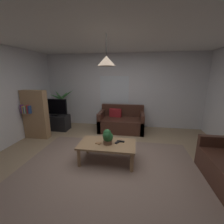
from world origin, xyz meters
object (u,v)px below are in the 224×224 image
at_px(potted_palm_corner, 62,110).
at_px(couch_under_window, 121,122).
at_px(tv, 54,107).
at_px(potted_plant_on_table, 108,136).
at_px(coffee_table, 107,146).
at_px(book_on_table_0, 98,143).
at_px(pendant_lamp, 106,61).
at_px(remote_on_table_1, 118,142).
at_px(tv_stand, 56,122).
at_px(bookshelf_corner, 35,114).
at_px(remote_on_table_0, 121,141).

bearing_deg(potted_palm_corner, couch_under_window, -6.30).
height_order(couch_under_window, tv, tv).
bearing_deg(potted_plant_on_table, couch_under_window, 87.04).
distance_m(coffee_table, tv, 2.67).
bearing_deg(book_on_table_0, pendant_lamp, 12.89).
distance_m(remote_on_table_1, tv_stand, 2.79).
bearing_deg(bookshelf_corner, tv_stand, 75.32).
distance_m(remote_on_table_1, pendant_lamp, 1.64).
height_order(tv_stand, potted_palm_corner, potted_palm_corner).
xyz_separation_m(tv_stand, potted_palm_corner, (0.00, 0.51, 0.31)).
xyz_separation_m(couch_under_window, tv, (-2.21, -0.29, 0.51)).
height_order(book_on_table_0, bookshelf_corner, bookshelf_corner).
distance_m(couch_under_window, remote_on_table_1, 1.83).
distance_m(book_on_table_0, tv, 2.55).
height_order(coffee_table, remote_on_table_1, remote_on_table_1).
relative_size(coffee_table, tv, 1.31).
xyz_separation_m(remote_on_table_1, potted_plant_on_table, (-0.21, -0.09, 0.15)).
relative_size(coffee_table, potted_plant_on_table, 3.72).
relative_size(coffee_table, bookshelf_corner, 0.84).
bearing_deg(couch_under_window, pendant_lamp, -93.43).
bearing_deg(bookshelf_corner, remote_on_table_1, -18.59).
bearing_deg(potted_plant_on_table, remote_on_table_0, 28.07).
relative_size(remote_on_table_0, potted_plant_on_table, 0.51).
bearing_deg(pendant_lamp, tv, 142.65).
bearing_deg(potted_plant_on_table, pendant_lamp, 121.02).
bearing_deg(tv, pendant_lamp, -37.35).
distance_m(book_on_table_0, remote_on_table_1, 0.41).
relative_size(remote_on_table_0, bookshelf_corner, 0.11).
xyz_separation_m(remote_on_table_1, potted_palm_corner, (-2.31, 2.06, 0.13)).
height_order(book_on_table_0, pendant_lamp, pendant_lamp).
xyz_separation_m(remote_on_table_0, remote_on_table_1, (-0.06, -0.05, 0.00)).
bearing_deg(potted_plant_on_table, potted_palm_corner, 134.40).
xyz_separation_m(couch_under_window, potted_plant_on_table, (-0.10, -1.91, 0.31)).
bearing_deg(tv_stand, pendant_lamp, -37.72).
bearing_deg(remote_on_table_0, couch_under_window, 8.32).
bearing_deg(coffee_table, couch_under_window, 86.57).
height_order(remote_on_table_1, tv, tv).
relative_size(couch_under_window, potted_palm_corner, 1.09).
bearing_deg(couch_under_window, coffee_table, -93.43).
height_order(potted_plant_on_table, tv_stand, potted_plant_on_table).
bearing_deg(bookshelf_corner, couch_under_window, 22.14).
relative_size(book_on_table_0, tv_stand, 0.12).
xyz_separation_m(book_on_table_0, potted_palm_corner, (-1.91, 2.17, 0.13)).
height_order(potted_plant_on_table, tv, tv).
bearing_deg(remote_on_table_0, tv, 61.05).
bearing_deg(tv_stand, remote_on_table_0, -32.42).
distance_m(potted_plant_on_table, tv, 2.67).
xyz_separation_m(remote_on_table_0, tv, (-2.37, 1.48, 0.35)).
bearing_deg(remote_on_table_1, pendant_lamp, -131.61).
distance_m(remote_on_table_1, potted_palm_corner, 3.10).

